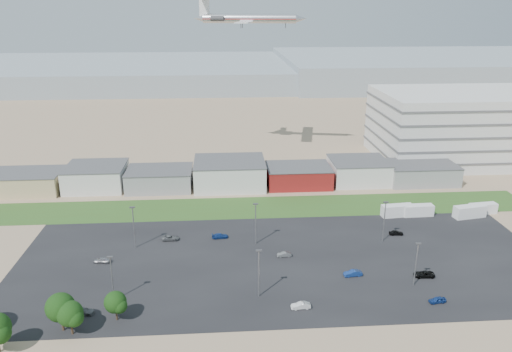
{
  "coord_description": "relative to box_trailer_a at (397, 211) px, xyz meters",
  "views": [
    {
      "loc": [
        -8.17,
        -79.52,
        54.88
      ],
      "look_at": [
        -1.01,
        22.0,
        19.84
      ],
      "focal_mm": 35.0,
      "sensor_mm": 36.0,
      "label": 1
    }
  ],
  "objects": [
    {
      "name": "ground",
      "position": [
        -39.2,
        -43.13,
        -1.62
      ],
      "size": [
        700.0,
        700.0,
        0.0
      ],
      "primitive_type": "plane",
      "color": "#967B60",
      "rests_on": "ground"
    },
    {
      "name": "parking_lot",
      "position": [
        -34.2,
        -23.13,
        -1.61
      ],
      "size": [
        120.0,
        50.0,
        0.01
      ],
      "primitive_type": "cube",
      "color": "black",
      "rests_on": "ground"
    },
    {
      "name": "grass_strip",
      "position": [
        -39.2,
        8.87,
        -1.61
      ],
      "size": [
        160.0,
        16.0,
        0.02
      ],
      "primitive_type": "cube",
      "color": "#355620",
      "rests_on": "ground"
    },
    {
      "name": "hills_backdrop",
      "position": [
        0.8,
        271.87,
        2.88
      ],
      "size": [
        700.0,
        200.0,
        9.0
      ],
      "primitive_type": null,
      "color": "gray",
      "rests_on": "ground"
    },
    {
      "name": "building_row",
      "position": [
        -56.2,
        27.87,
        2.38
      ],
      "size": [
        170.0,
        20.0,
        8.0
      ],
      "primitive_type": null,
      "color": "silver",
      "rests_on": "ground"
    },
    {
      "name": "parking_garage",
      "position": [
        50.8,
        51.87,
        10.88
      ],
      "size": [
        80.0,
        40.0,
        25.0
      ],
      "primitive_type": "cube",
      "color": "silver",
      "rests_on": "ground"
    },
    {
      "name": "box_trailer_a",
      "position": [
        0.0,
        0.0,
        0.0
      ],
      "size": [
        8.84,
        3.54,
        3.23
      ],
      "primitive_type": null,
      "rotation": [
        0.0,
        0.0,
        0.1
      ],
      "color": "silver",
      "rests_on": "ground"
    },
    {
      "name": "box_trailer_b",
      "position": [
        5.8,
        -0.07,
        -0.07
      ],
      "size": [
        8.33,
        2.87,
        3.09
      ],
      "primitive_type": null,
      "rotation": [
        0.0,
        0.0,
        0.04
      ],
      "color": "silver",
      "rests_on": "ground"
    },
    {
      "name": "box_trailer_c",
      "position": [
        19.39,
        -2.14,
        0.03
      ],
      "size": [
        9.14,
        4.26,
        3.3
      ],
      "primitive_type": null,
      "rotation": [
        0.0,
        0.0,
        0.18
      ],
      "color": "silver",
      "rests_on": "ground"
    },
    {
      "name": "box_trailer_d",
      "position": [
        24.33,
        0.17,
        -0.18
      ],
      "size": [
        7.89,
        3.24,
        2.88
      ],
      "primitive_type": null,
      "rotation": [
        0.0,
        0.0,
        0.11
      ],
      "color": "silver",
      "rests_on": "ground"
    },
    {
      "name": "tree_mid",
      "position": [
        -76.32,
        -45.44,
        2.53
      ],
      "size": [
        5.52,
        5.52,
        8.28
      ],
      "primitive_type": null,
      "color": "black",
      "rests_on": "ground"
    },
    {
      "name": "tree_right",
      "position": [
        -74.41,
        -46.63,
        2.04
      ],
      "size": [
        4.87,
        4.87,
        7.31
      ],
      "primitive_type": null,
      "color": "black",
      "rests_on": "ground"
    },
    {
      "name": "tree_near",
      "position": [
        -67.41,
        -42.94,
        1.66
      ],
      "size": [
        4.36,
        4.36,
        6.54
      ],
      "primitive_type": null,
      "color": "black",
      "rests_on": "ground"
    },
    {
      "name": "lightpole_front_l",
      "position": [
        -69.14,
        -36.45,
        3.19
      ],
      "size": [
        1.13,
        0.47,
        9.61
      ],
      "primitive_type": null,
      "color": "slate",
      "rests_on": "ground"
    },
    {
      "name": "lightpole_front_m",
      "position": [
        -40.78,
        -36.98,
        3.5
      ],
      "size": [
        1.2,
        0.5,
        10.23
      ],
      "primitive_type": null,
      "color": "slate",
      "rests_on": "ground"
    },
    {
      "name": "lightpole_front_r",
      "position": [
        -8.54,
        -35.11,
        3.2
      ],
      "size": [
        1.13,
        0.47,
        9.64
      ],
      "primitive_type": null,
      "color": "slate",
      "rests_on": "ground"
    },
    {
      "name": "lightpole_back_l",
      "position": [
        -68.55,
        -13.9,
        3.61
      ],
      "size": [
        1.23,
        0.51,
        10.45
      ],
      "primitive_type": null,
      "color": "slate",
      "rests_on": "ground"
    },
    {
      "name": "lightpole_back_m",
      "position": [
        -39.8,
        -13.92,
        3.63
      ],
      "size": [
        1.23,
        0.51,
        10.49
      ],
      "primitive_type": null,
      "color": "slate",
      "rests_on": "ground"
    },
    {
      "name": "lightpole_back_r",
      "position": [
        -8.67,
        -14.77,
        3.57
      ],
      "size": [
        1.22,
        0.51,
        10.38
      ],
      "primitive_type": null,
      "color": "slate",
      "rests_on": "ground"
    },
    {
      "name": "airliner",
      "position": [
        -36.88,
        59.26,
        48.7
      ],
      "size": [
        44.46,
        34.44,
        11.8
      ],
      "primitive_type": null,
      "rotation": [
        0.0,
        0.0,
        -0.19
      ],
      "color": "silver"
    },
    {
      "name": "parked_car_0",
      "position": [
        -5.15,
        -31.98,
        -1.01
      ],
      "size": [
        4.46,
        2.23,
        1.21
      ],
      "primitive_type": "imported",
      "rotation": [
        0.0,
        0.0,
        -1.62
      ],
      "color": "black",
      "rests_on": "ground"
    },
    {
      "name": "parked_car_1",
      "position": [
        -20.16,
        -30.58,
        -0.96
      ],
      "size": [
        4.07,
        1.78,
        1.3
      ],
      "primitive_type": "imported",
      "rotation": [
        0.0,
        0.0,
        -1.47
      ],
      "color": "navy",
      "rests_on": "ground"
    },
    {
      "name": "parked_car_2",
      "position": [
        -6.31,
        -41.64,
        -1.04
      ],
      "size": [
        3.52,
        1.79,
        1.15
      ],
      "primitive_type": "imported",
      "rotation": [
        0.0,
        0.0,
        -1.44
      ],
      "color": "navy",
      "rests_on": "ground"
    },
    {
      "name": "parked_car_5",
      "position": [
        -74.9,
        -20.98,
        -0.98
      ],
      "size": [
        3.85,
        1.85,
        1.27
      ],
      "primitive_type": "imported",
      "rotation": [
        0.0,
        0.0,
        -1.67
      ],
      "color": "#A5A5AA",
      "rests_on": "ground"
    },
    {
      "name": "parked_car_6",
      "position": [
        -48.4,
        -10.27,
        -1.03
      ],
      "size": [
        4.23,
        2.16,
        1.18
      ],
      "primitive_type": "imported",
      "rotation": [
        0.0,
        0.0,
        1.7
      ],
      "color": "navy",
      "rests_on": "ground"
    },
    {
      "name": "parked_car_7",
      "position": [
        -33.71,
        -20.93,
        -1.07
      ],
      "size": [
        3.37,
        1.35,
        1.09
      ],
      "primitive_type": "imported",
      "rotation": [
        0.0,
        0.0,
        -1.51
      ],
      "color": "#595B5E",
      "rests_on": "ground"
    },
    {
      "name": "parked_car_8",
      "position": [
        -4.18,
        -11.59,
        -1.02
      ],
      "size": [
        3.59,
        1.64,
        1.19
      ],
      "primitive_type": "imported",
      "rotation": [
        0.0,
        0.0,
        1.5
      ],
      "color": "black",
      "rests_on": "ground"
    },
    {
      "name": "parked_car_9",
      "position": [
        -60.56,
        -10.56,
        -1.04
      ],
      "size": [
        4.13,
        1.93,
        1.14
      ],
      "primitive_type": "imported",
      "rotation": [
        0.0,
        0.0,
        1.56
      ],
      "color": "#595B5E",
      "rests_on": "ground"
    },
    {
      "name": "parked_car_10",
      "position": [
        -74.08,
        -40.73,
        -1.0
      ],
      "size": [
        4.31,
        1.98,
        1.22
      ],
      "primitive_type": "imported",
      "rotation": [
        0.0,
        0.0,
        1.5
      ],
      "color": "#595B5E",
      "rests_on": "ground"
    },
    {
      "name": "parked_car_13",
      "position": [
        -33.11,
        -41.75,
        -1.0
      ],
      "size": [
        3.81,
        1.53,
        1.23
      ],
      "primitive_type": "imported",
      "rotation": [
        0.0,
        0.0,
        -1.51
      ],
      "color": "silver",
      "rests_on": "ground"
    }
  ]
}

